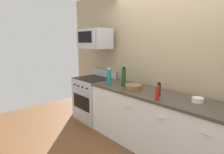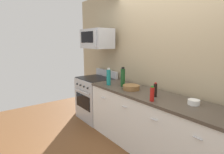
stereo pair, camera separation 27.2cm
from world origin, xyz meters
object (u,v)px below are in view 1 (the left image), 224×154
bowl_white_ceramic (198,100)px  bottle_hot_sauce_red (157,93)px  range_oven (94,98)px  bottle_sparkling_teal (109,77)px  bottle_soy_sauce_dark (159,89)px  microwave (94,39)px  bowl_wooden_salad (133,87)px  bottle_wine_green (124,77)px

bowl_white_ceramic → bottle_hot_sauce_red: bearing=-142.6°
range_oven → bottle_sparkling_teal: 0.94m
range_oven → bottle_soy_sauce_dark: bottle_soy_sauce_dark is taller
microwave → bottle_sparkling_teal: (0.70, -0.21, -0.68)m
bottle_sparkling_teal → bowl_white_ceramic: bottle_sparkling_teal is taller
microwave → bowl_wooden_salad: (1.19, -0.10, -0.79)m
bottle_soy_sauce_dark → bowl_wooden_salad: bearing=-179.5°
bottle_sparkling_teal → bowl_wooden_salad: 0.51m
bottle_wine_green → range_oven: bearing=178.7°
bottle_wine_green → bowl_wooden_salad: (0.26, -0.04, -0.12)m
bottle_hot_sauce_red → bowl_white_ceramic: (0.41, 0.31, -0.06)m
microwave → bottle_wine_green: (0.93, -0.07, -0.67)m
microwave → bowl_wooden_salad: 1.43m
bottle_sparkling_teal → bowl_white_ceramic: (1.48, 0.23, -0.11)m
bottle_sparkling_teal → bowl_wooden_salad: bottle_sparkling_teal is taller
bottle_wine_green → bowl_white_ceramic: (1.26, 0.09, -0.13)m
range_oven → bowl_white_ceramic: (2.18, 0.07, 0.48)m
bottle_sparkling_teal → bowl_wooden_salad: (0.48, 0.10, -0.11)m
bowl_wooden_salad → bowl_white_ceramic: bearing=7.4°
range_oven → bottle_sparkling_teal: bearing=-13.1°
bottle_sparkling_teal → bottle_wine_green: bearing=32.4°
microwave → bottle_soy_sauce_dark: size_ratio=3.59×
microwave → bottle_soy_sauce_dark: microwave is taller
bottle_wine_green → microwave: bearing=175.9°
bottle_soy_sauce_dark → bottle_sparkling_teal: 0.98m
bottle_wine_green → bowl_white_ceramic: 1.27m
range_oven → bowl_white_ceramic: size_ratio=7.34×
bottle_wine_green → bottle_sparkling_teal: (-0.23, -0.14, -0.01)m
bottle_wine_green → bowl_wooden_salad: bottle_wine_green is taller
microwave → bottle_soy_sauce_dark: 1.83m
range_oven → bottle_wine_green: bottle_wine_green is taller
range_oven → bowl_wooden_salad: range_oven is taller
microwave → bowl_wooden_salad: bearing=-5.0°
range_oven → microwave: size_ratio=1.44×
microwave → bowl_wooden_salad: size_ratio=2.70×
microwave → bottle_hot_sauce_red: (1.78, -0.29, -0.73)m
bottle_hot_sauce_red → bottle_wine_green: size_ratio=0.60×
bottle_hot_sauce_red → bottle_sparkling_teal: (-1.08, 0.08, 0.05)m
bottle_hot_sauce_red → bowl_wooden_salad: size_ratio=0.74×
bottle_soy_sauce_dark → bowl_wooden_salad: 0.49m
microwave → bottle_hot_sauce_red: 1.94m
bottle_wine_green → bowl_wooden_salad: bearing=-8.6°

